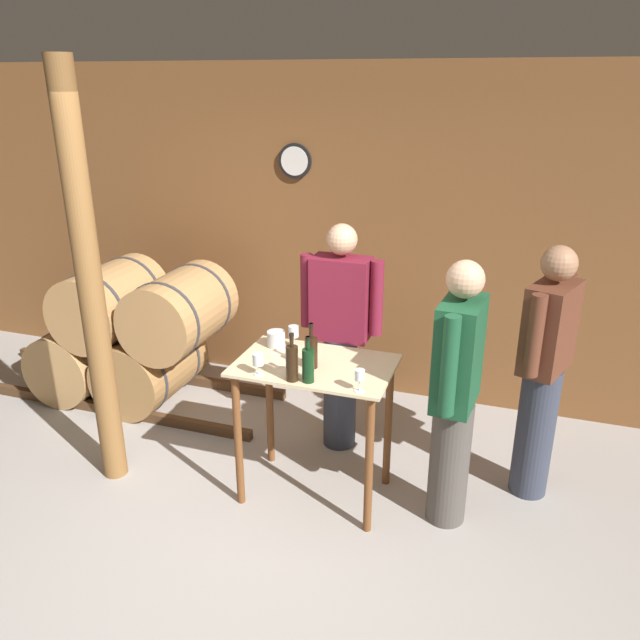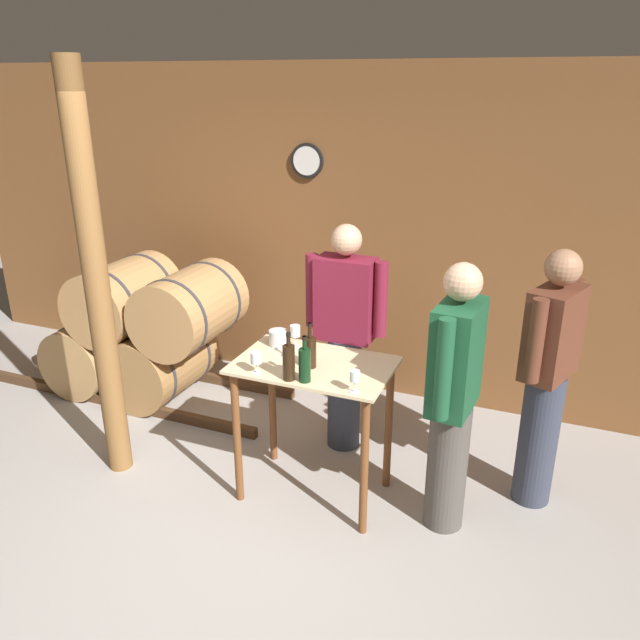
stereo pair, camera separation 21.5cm
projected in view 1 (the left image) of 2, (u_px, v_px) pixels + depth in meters
name	position (u px, v px, depth m)	size (l,w,h in m)	color
ground_plane	(238.00, 578.00, 3.43)	(14.00, 14.00, 0.00)	#9E9993
back_wall	(361.00, 237.00, 5.11)	(8.40, 0.08, 2.70)	brown
barrel_rack	(131.00, 335.00, 5.20)	(2.79, 0.86, 1.16)	#4C331E
tasting_table	(315.00, 395.00, 3.88)	(0.96, 0.62, 0.94)	beige
wooden_post	(91.00, 289.00, 3.86)	(0.16, 0.16, 2.70)	brown
wine_bottle_far_left	(292.00, 362.00, 3.56)	(0.07, 0.07, 0.29)	black
wine_bottle_left	(311.00, 351.00, 3.73)	(0.08, 0.08, 0.28)	black
wine_bottle_center	(308.00, 364.00, 3.54)	(0.07, 0.07, 0.28)	black
wine_glass_near_left	(258.00, 360.00, 3.63)	(0.07, 0.07, 0.13)	silver
wine_glass_near_center	(294.00, 332.00, 4.00)	(0.07, 0.07, 0.15)	silver
wine_glass_near_right	(360.00, 376.00, 3.44)	(0.06, 0.06, 0.13)	silver
ice_bucket	(276.00, 339.00, 4.03)	(0.12, 0.12, 0.10)	silver
person_host	(341.00, 334.00, 4.39)	(0.59, 0.24, 1.67)	#333847
person_visitor_with_scarf	(455.00, 392.00, 3.59)	(0.25, 0.59, 1.67)	#4C4742
person_visitor_bearded	(544.00, 370.00, 3.85)	(0.34, 0.56, 1.68)	#333847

